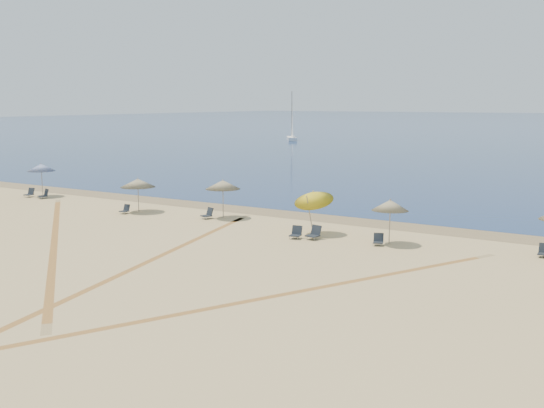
% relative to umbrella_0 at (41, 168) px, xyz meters
% --- Properties ---
extents(wet_sand, '(500.00, 500.00, 0.00)m').
position_rel_umbrella_0_xyz_m(wet_sand, '(21.28, 3.11, -2.23)').
color(wet_sand, olive).
rests_on(wet_sand, ground).
extents(umbrella_0, '(2.07, 2.07, 2.57)m').
position_rel_umbrella_0_xyz_m(umbrella_0, '(0.00, 0.00, 0.00)').
color(umbrella_0, gray).
rests_on(umbrella_0, ground).
extents(umbrella_1, '(2.31, 2.31, 2.26)m').
position_rel_umbrella_0_xyz_m(umbrella_1, '(11.18, -1.33, -0.31)').
color(umbrella_1, gray).
rests_on(umbrella_1, ground).
extents(umbrella_2, '(2.21, 2.21, 2.44)m').
position_rel_umbrella_0_xyz_m(umbrella_2, '(17.27, -0.22, -0.13)').
color(umbrella_2, gray).
rests_on(umbrella_2, ground).
extents(umbrella_3, '(2.18, 2.24, 2.75)m').
position_rel_umbrella_0_xyz_m(umbrella_3, '(24.42, -1.72, -0.13)').
color(umbrella_3, gray).
rests_on(umbrella_3, ground).
extents(umbrella_4, '(1.88, 1.89, 2.36)m').
position_rel_umbrella_0_xyz_m(umbrella_4, '(28.93, -1.89, -0.21)').
color(umbrella_4, gray).
rests_on(umbrella_4, ground).
extents(chair_0, '(0.63, 0.72, 0.68)m').
position_rel_umbrella_0_xyz_m(chair_0, '(-0.57, -0.73, -1.93)').
color(chair_0, black).
rests_on(chair_0, ground).
extents(chair_1, '(0.78, 0.85, 0.71)m').
position_rel_umbrella_0_xyz_m(chair_1, '(1.03, -0.68, -1.92)').
color(chair_1, black).
rests_on(chair_1, ground).
extents(chair_2, '(0.51, 0.59, 0.59)m').
position_rel_umbrella_0_xyz_m(chair_2, '(10.90, -2.30, -1.97)').
color(chair_2, black).
rests_on(chair_2, ground).
extents(chair_3, '(0.76, 0.82, 0.69)m').
position_rel_umbrella_0_xyz_m(chair_3, '(16.64, -0.98, -1.93)').
color(chair_3, black).
rests_on(chair_3, ground).
extents(chair_4, '(0.65, 0.73, 0.67)m').
position_rel_umbrella_0_xyz_m(chair_4, '(24.18, -3.19, -1.93)').
color(chair_4, black).
rests_on(chair_4, ground).
extents(chair_5, '(0.73, 0.82, 0.73)m').
position_rel_umbrella_0_xyz_m(chair_5, '(25.10, -2.86, -1.91)').
color(chair_5, black).
rests_on(chair_5, ground).
extents(chair_6, '(0.66, 0.72, 0.61)m').
position_rel_umbrella_0_xyz_m(chair_6, '(28.56, -2.44, -1.96)').
color(chair_6, black).
rests_on(chair_6, ground).
extents(chair_7, '(0.54, 0.63, 0.63)m').
position_rel_umbrella_0_xyz_m(chair_7, '(36.18, -0.74, -1.95)').
color(chair_7, black).
rests_on(chair_7, ground).
extents(sailboat_2, '(4.68, 5.98, 9.13)m').
position_rel_umbrella_0_xyz_m(sailboat_2, '(-18.54, 72.12, 0.53)').
color(sailboat_2, white).
rests_on(sailboat_2, ocean).
extents(tire_tracks, '(53.25, 43.76, 0.00)m').
position_rel_umbrella_0_xyz_m(tire_tracks, '(20.70, -12.51, -2.23)').
color(tire_tracks, tan).
rests_on(tire_tracks, ground).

